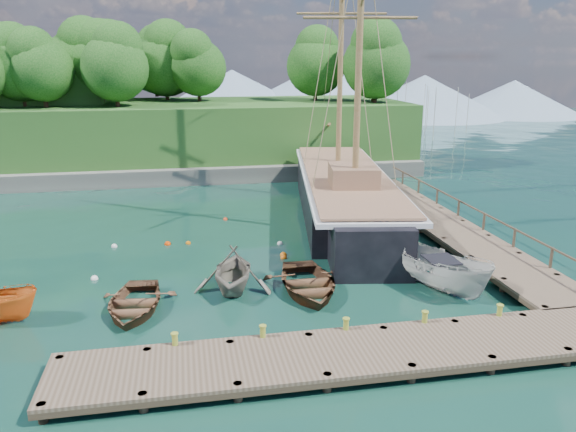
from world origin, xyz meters
name	(u,v)px	position (x,y,z in m)	size (l,w,h in m)	color
ground	(269,292)	(0.00, 0.00, 0.00)	(160.00, 160.00, 0.00)	#10312A
dock_near	(358,353)	(2.00, -6.50, 0.43)	(20.00, 3.20, 1.10)	#4F3E2F
dock_east	(442,224)	(11.50, 7.00, 0.43)	(3.20, 24.00, 1.10)	#4F3E2F
bollard_0	(176,361)	(-4.00, -5.10, 0.00)	(0.26, 0.26, 0.45)	olive
bollard_1	(263,352)	(-1.00, -5.10, 0.00)	(0.26, 0.26, 0.45)	olive
bollard_2	(345,344)	(2.00, -5.10, 0.00)	(0.26, 0.26, 0.45)	olive
bollard_3	(423,337)	(5.00, -5.10, 0.00)	(0.26, 0.26, 0.45)	olive
bollard_4	(497,330)	(8.00, -5.10, 0.00)	(0.26, 0.26, 0.45)	olive
rowboat_0	(134,311)	(-5.69, -0.80, 0.00)	(3.15, 4.41, 0.91)	brown
rowboat_1	(233,290)	(-1.50, 0.62, 0.00)	(3.46, 4.01, 2.11)	slate
rowboat_2	(307,291)	(1.70, -0.21, 0.00)	(3.55, 4.96, 1.03)	#523421
cabin_boat_white	(439,289)	(7.52, -1.09, 0.00)	(2.01, 5.34, 2.06)	beige
schooner	(345,198)	(6.76, 11.37, 1.21)	(8.80, 29.15, 21.75)	black
mooring_buoy_0	(95,279)	(-7.76, 3.02, 0.00)	(0.34, 0.34, 0.34)	white
mooring_buoy_1	(188,244)	(-3.37, 7.45, 0.00)	(0.28, 0.28, 0.28)	#D06506
mooring_buoy_2	(283,256)	(1.48, 4.56, 0.00)	(0.36, 0.36, 0.36)	orange
mooring_buoy_3	(280,244)	(1.62, 6.40, 0.00)	(0.32, 0.32, 0.32)	silver
mooring_buoy_4	(168,245)	(-4.49, 7.50, 0.00)	(0.35, 0.35, 0.35)	#E23800
mooring_buoy_5	(225,220)	(-0.95, 11.83, 0.00)	(0.29, 0.29, 0.29)	red
mooring_buoy_6	(114,247)	(-7.34, 7.63, 0.00)	(0.33, 0.33, 0.33)	silver
mooring_buoy_7	(284,258)	(1.42, 4.16, 0.00)	(0.35, 0.35, 0.35)	orange
headland	(74,108)	(-12.88, 31.36, 5.54)	(51.00, 19.31, 12.90)	#474744
distant_ridge	(228,93)	(4.30, 70.00, 4.35)	(117.00, 40.00, 10.00)	#728CA5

